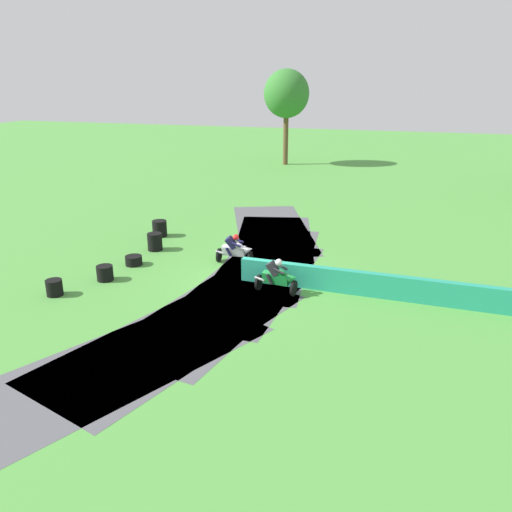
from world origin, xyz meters
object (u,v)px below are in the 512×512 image
object	(u,v)px
motorcycle_lead_green	(278,277)
tire_stack_mid_b	(134,260)
traffic_cone	(415,293)
tire_stack_near	(54,288)
tire_stack_mid_a	(105,273)
tire_stack_far	(155,242)
motorcycle_chase_white	(235,249)
tire_stack_extra_a	(160,228)

from	to	relation	value
motorcycle_lead_green	tire_stack_mid_b	bearing A→B (deg)	169.27
tire_stack_mid_b	traffic_cone	world-z (taller)	traffic_cone
tire_stack_near	tire_stack_mid_a	size ratio (longest dim) A/B	0.93
tire_stack_mid_a	tire_stack_near	bearing A→B (deg)	-118.13
tire_stack_mid_a	tire_stack_far	world-z (taller)	tire_stack_far
motorcycle_chase_white	tire_stack_far	distance (m)	4.22
motorcycle_chase_white	motorcycle_lead_green	bearing A→B (deg)	-46.18
tire_stack_mid_a	tire_stack_extra_a	distance (m)	6.03
tire_stack_extra_a	tire_stack_near	bearing A→B (deg)	-92.88
tire_stack_mid_a	tire_stack_far	bearing A→B (deg)	87.29
motorcycle_lead_green	traffic_cone	xyz separation A→B (m)	(4.88, 0.96, -0.44)
tire_stack_mid_a	tire_stack_mid_b	world-z (taller)	tire_stack_mid_a
motorcycle_lead_green	tire_stack_mid_b	world-z (taller)	motorcycle_lead_green
tire_stack_extra_a	traffic_cone	distance (m)	13.08
tire_stack_extra_a	tire_stack_mid_b	bearing A→B (deg)	-78.97
tire_stack_near	tire_stack_extra_a	distance (m)	7.83
tire_stack_near	tire_stack_extra_a	bearing A→B (deg)	87.12
motorcycle_chase_white	tire_stack_mid_a	distance (m)	5.42
motorcycle_lead_green	tire_stack_mid_b	xyz separation A→B (m)	(-6.62, 1.26, -0.46)
motorcycle_lead_green	tire_stack_extra_a	world-z (taller)	motorcycle_lead_green
motorcycle_chase_white	tire_stack_mid_b	size ratio (longest dim) A/B	2.36
motorcycle_lead_green	tire_stack_extra_a	xyz separation A→B (m)	(-7.43, 5.37, -0.26)
tire_stack_mid_b	tire_stack_extra_a	bearing A→B (deg)	101.03
tire_stack_near	motorcycle_chase_white	bearing A→B (deg)	43.56
tire_stack_near	tire_stack_mid_b	bearing A→B (deg)	72.10
motorcycle_chase_white	tire_stack_extra_a	world-z (taller)	motorcycle_chase_white
motorcycle_chase_white	traffic_cone	world-z (taller)	motorcycle_chase_white
tire_stack_mid_a	tire_stack_extra_a	xyz separation A→B (m)	(-0.58, 6.00, 0.10)
motorcycle_lead_green	tire_stack_mid_a	distance (m)	6.88
tire_stack_near	tire_stack_mid_a	bearing A→B (deg)	61.87
tire_stack_far	tire_stack_near	bearing A→B (deg)	-101.39
motorcycle_chase_white	tire_stack_mid_b	xyz separation A→B (m)	(-4.12, -1.35, -0.45)
motorcycle_chase_white	tire_stack_far	size ratio (longest dim) A/B	2.10
tire_stack_extra_a	traffic_cone	size ratio (longest dim) A/B	1.82
tire_stack_extra_a	traffic_cone	bearing A→B (deg)	-19.73
tire_stack_near	tire_stack_far	world-z (taller)	tire_stack_far
motorcycle_chase_white	tire_stack_far	bearing A→B (deg)	170.21
tire_stack_near	motorcycle_lead_green	bearing A→B (deg)	17.40
motorcycle_chase_white	traffic_cone	size ratio (longest dim) A/B	3.82
tire_stack_far	traffic_cone	distance (m)	11.78
tire_stack_mid_a	traffic_cone	bearing A→B (deg)	7.68
motorcycle_chase_white	tire_stack_mid_a	size ratio (longest dim) A/B	2.62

